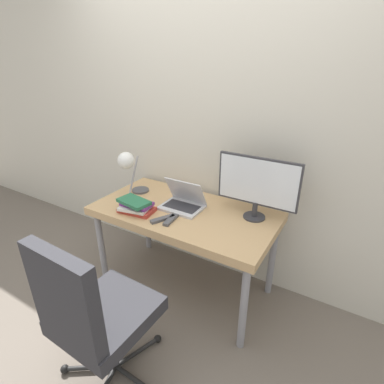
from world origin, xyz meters
The scene contains 10 objects.
ground_plane centered at (0.00, 0.00, 0.00)m, with size 12.00×12.00×0.00m, color #70665B.
wall_back centered at (0.00, 0.77, 1.30)m, with size 8.00×0.05×2.60m.
desk centered at (0.00, 0.35, 0.65)m, with size 1.34×0.70×0.71m.
laptop centered at (-0.03, 0.38, 0.76)m, with size 0.30×0.23×0.22m.
monitor centered at (0.48, 0.51, 0.97)m, with size 0.56×0.15×0.44m.
desk_lamp centered at (-0.49, 0.33, 0.98)m, with size 0.14×0.27×0.37m.
office_chair centered at (0.02, -0.57, 0.54)m, with size 0.61×0.63×0.99m.
book_stack centered at (-0.29, 0.15, 0.76)m, with size 0.27×0.20×0.10m.
tv_remote centered at (0.01, 0.17, 0.72)m, with size 0.06×0.16×0.02m.
media_remote centered at (-0.05, 0.15, 0.72)m, with size 0.12×0.17×0.02m.
Camera 1 is at (1.05, -1.29, 1.75)m, focal length 28.00 mm.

